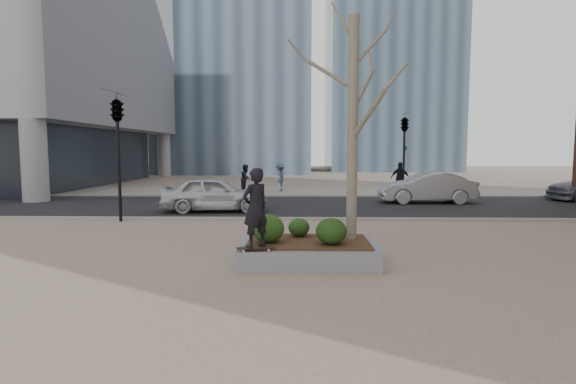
{
  "coord_description": "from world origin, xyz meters",
  "views": [
    {
      "loc": [
        0.78,
        -9.94,
        2.53
      ],
      "look_at": [
        0.5,
        2.0,
        1.4
      ],
      "focal_mm": 28.0,
      "sensor_mm": 36.0,
      "label": 1
    }
  ],
  "objects_px": {
    "skateboard": "(256,249)",
    "skateboarder": "(255,208)",
    "planter": "(308,252)",
    "police_car": "(214,194)"
  },
  "relations": [
    {
      "from": "planter",
      "to": "skateboard",
      "type": "relative_size",
      "value": 3.85
    },
    {
      "from": "skateboard",
      "to": "skateboarder",
      "type": "xyz_separation_m",
      "value": [
        0.0,
        0.0,
        0.86
      ]
    },
    {
      "from": "planter",
      "to": "police_car",
      "type": "xyz_separation_m",
      "value": [
        -3.64,
        8.14,
        0.52
      ]
    },
    {
      "from": "skateboard",
      "to": "skateboarder",
      "type": "height_order",
      "value": "skateboarder"
    },
    {
      "from": "police_car",
      "to": "skateboard",
      "type": "bearing_deg",
      "value": -169.85
    },
    {
      "from": "planter",
      "to": "police_car",
      "type": "distance_m",
      "value": 8.93
    },
    {
      "from": "skateboard",
      "to": "skateboarder",
      "type": "distance_m",
      "value": 0.86
    },
    {
      "from": "skateboard",
      "to": "police_car",
      "type": "distance_m",
      "value": 9.37
    },
    {
      "from": "planter",
      "to": "skateboard",
      "type": "xyz_separation_m",
      "value": [
        -1.1,
        -0.88,
        0.26
      ]
    },
    {
      "from": "skateboard",
      "to": "planter",
      "type": "bearing_deg",
      "value": 24.91
    }
  ]
}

